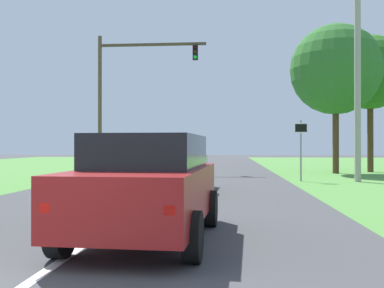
% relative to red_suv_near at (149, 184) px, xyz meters
% --- Properties ---
extents(ground_plane, '(120.00, 120.00, 0.00)m').
position_rel_red_suv_near_xyz_m(ground_plane, '(-0.96, 8.52, -0.96)').
color(ground_plane, '#424244').
extents(lane_centre_stripe, '(0.16, 43.22, 0.01)m').
position_rel_red_suv_near_xyz_m(lane_centre_stripe, '(-0.96, -2.48, -0.95)').
color(lane_centre_stripe, white).
rests_on(lane_centre_stripe, ground_plane).
extents(red_suv_near, '(2.32, 4.50, 1.80)m').
position_rel_red_suv_near_xyz_m(red_suv_near, '(0.00, 0.00, 0.00)').
color(red_suv_near, maroon).
rests_on(red_suv_near, ground_plane).
extents(pickup_truck_lead, '(2.45, 5.29, 1.88)m').
position_rel_red_suv_near_xyz_m(pickup_truck_lead, '(-0.61, 7.41, 0.01)').
color(pickup_truck_lead, '#B7B2A8').
rests_on(pickup_truck_lead, ground_plane).
extents(traffic_light, '(6.84, 0.40, 8.54)m').
position_rel_red_suv_near_xyz_m(traffic_light, '(-5.10, 19.43, 4.58)').
color(traffic_light, brown).
rests_on(traffic_light, ground_plane).
extents(keep_moving_sign, '(0.60, 0.09, 2.77)m').
position_rel_red_suv_near_xyz_m(keep_moving_sign, '(4.64, 12.63, 0.80)').
color(keep_moving_sign, gray).
rests_on(keep_moving_sign, ground_plane).
extents(oak_tree_right, '(5.26, 5.26, 8.69)m').
position_rel_red_suv_near_xyz_m(oak_tree_right, '(7.60, 18.53, 5.10)').
color(oak_tree_right, '#4C351E').
rests_on(oak_tree_right, ground_plane).
extents(utility_pole_right, '(0.28, 0.28, 10.34)m').
position_rel_red_suv_near_xyz_m(utility_pole_right, '(7.13, 12.58, 4.21)').
color(utility_pole_right, '#9E998E').
rests_on(utility_pole_right, ground_plane).
extents(extra_tree_1, '(4.52, 4.52, 8.38)m').
position_rel_red_suv_near_xyz_m(extra_tree_1, '(10.04, 20.06, 5.13)').
color(extra_tree_1, '#4C351E').
rests_on(extra_tree_1, ground_plane).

